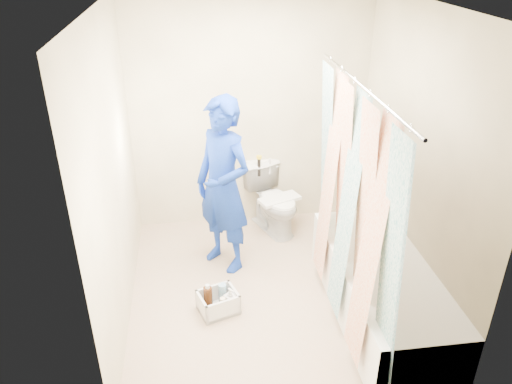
{
  "coord_description": "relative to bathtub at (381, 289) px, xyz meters",
  "views": [
    {
      "loc": [
        -0.59,
        -3.48,
        2.84
      ],
      "look_at": [
        -0.08,
        0.25,
        0.87
      ],
      "focal_mm": 35.0,
      "sensor_mm": 36.0,
      "label": 1
    }
  ],
  "objects": [
    {
      "name": "ceiling",
      "position": [
        -0.85,
        0.43,
        2.13
      ],
      "size": [
        2.4,
        2.6,
        0.02
      ],
      "primitive_type": "cube",
      "color": "silver",
      "rests_on": "wall_back"
    },
    {
      "name": "toilet",
      "position": [
        -0.64,
        1.46,
        0.08
      ],
      "size": [
        0.61,
        0.78,
        0.7
      ],
      "primitive_type": "imported",
      "rotation": [
        0.0,
        0.0,
        0.38
      ],
      "color": "silver",
      "rests_on": "ground"
    },
    {
      "name": "wall_front",
      "position": [
        -0.85,
        -0.88,
        0.93
      ],
      "size": [
        2.4,
        0.02,
        2.4
      ],
      "primitive_type": "cube",
      "color": "beige",
      "rests_on": "ground"
    },
    {
      "name": "curtain_rod",
      "position": [
        -0.33,
        0.0,
        1.68
      ],
      "size": [
        0.02,
        1.9,
        0.02
      ],
      "primitive_type": "cylinder",
      "rotation": [
        1.57,
        0.0,
        0.0
      ],
      "color": "silver",
      "rests_on": "wall_back"
    },
    {
      "name": "shower_curtain",
      "position": [
        -0.33,
        0.0,
        0.75
      ],
      "size": [
        0.06,
        1.75,
        1.8
      ],
      "primitive_type": "cube",
      "color": "white",
      "rests_on": "curtain_rod"
    },
    {
      "name": "cleaning_caddy",
      "position": [
        -1.3,
        0.22,
        -0.18
      ],
      "size": [
        0.37,
        0.33,
        0.24
      ],
      "rotation": [
        0.0,
        0.0,
        0.32
      ],
      "color": "silver",
      "rests_on": "ground"
    },
    {
      "name": "floor",
      "position": [
        -0.85,
        0.43,
        -0.27
      ],
      "size": [
        2.6,
        2.6,
        0.0
      ],
      "primitive_type": "plane",
      "color": "tan",
      "rests_on": "ground"
    },
    {
      "name": "tank_lid",
      "position": [
        -0.6,
        1.36,
        0.14
      ],
      "size": [
        0.47,
        0.33,
        0.03
      ],
      "primitive_type": "cube",
      "rotation": [
        0.0,
        0.0,
        0.38
      ],
      "color": "silver",
      "rests_on": "toilet"
    },
    {
      "name": "wall_right",
      "position": [
        0.35,
        0.43,
        0.93
      ],
      "size": [
        0.02,
        2.6,
        2.4
      ],
      "primitive_type": "cube",
      "color": "beige",
      "rests_on": "ground"
    },
    {
      "name": "bathtub",
      "position": [
        0.0,
        0.0,
        0.0
      ],
      "size": [
        0.7,
        1.75,
        0.5
      ],
      "color": "white",
      "rests_on": "ground"
    },
    {
      "name": "plumber",
      "position": [
        -1.19,
        0.91,
        0.56
      ],
      "size": [
        0.69,
        0.71,
        1.65
      ],
      "primitive_type": "imported",
      "rotation": [
        0.0,
        0.0,
        -0.85
      ],
      "color": "#0F269A",
      "rests_on": "ground"
    },
    {
      "name": "tank_internals",
      "position": [
        -0.74,
        1.62,
        0.42
      ],
      "size": [
        0.16,
        0.09,
        0.23
      ],
      "color": "black",
      "rests_on": "toilet"
    },
    {
      "name": "wall_back",
      "position": [
        -0.85,
        1.73,
        0.93
      ],
      "size": [
        2.4,
        0.02,
        2.4
      ],
      "primitive_type": "cube",
      "color": "beige",
      "rests_on": "ground"
    },
    {
      "name": "wall_left",
      "position": [
        -2.05,
        0.43,
        0.93
      ],
      "size": [
        0.02,
        2.6,
        2.4
      ],
      "primitive_type": "cube",
      "color": "beige",
      "rests_on": "ground"
    }
  ]
}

